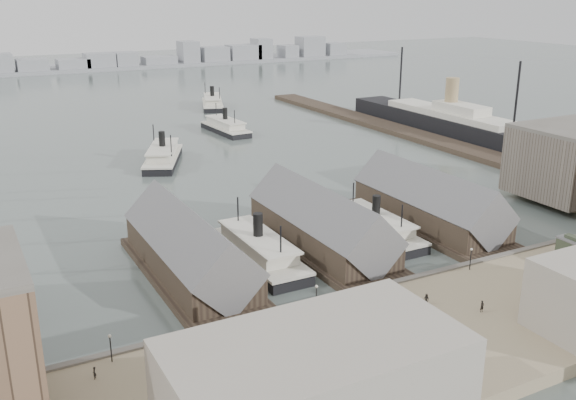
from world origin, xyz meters
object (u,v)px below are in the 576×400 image
ocean_steamer (450,122)px  horse_cart_center (362,321)px  ferry_docked_west (258,250)px  horse_cart_left (180,359)px  horse_cart_right (553,293)px

ocean_steamer → horse_cart_center: (-103.81, -99.23, -1.27)m
ferry_docked_west → horse_cart_left: (-24.54, -28.69, 0.49)m
ferry_docked_west → horse_cart_left: 37.75m
horse_cart_left → horse_cart_right: horse_cart_right is taller
ferry_docked_west → horse_cart_right: bearing=-50.1°
horse_cart_left → ferry_docked_west: bearing=-9.0°
ferry_docked_west → horse_cart_center: size_ratio=5.59×
ocean_steamer → horse_cart_center: 143.61m
ocean_steamer → horse_cart_left: ocean_steamer is taller
horse_cart_left → horse_cart_right: (56.27, -9.19, 0.01)m
ferry_docked_west → horse_cart_left: bearing=-130.5°
ferry_docked_west → horse_cart_right: 49.41m
horse_cart_center → horse_cart_left: bearing=110.9°
horse_cart_left → ocean_steamer: bearing=-21.7°
ocean_steamer → horse_cart_center: size_ratio=19.49×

